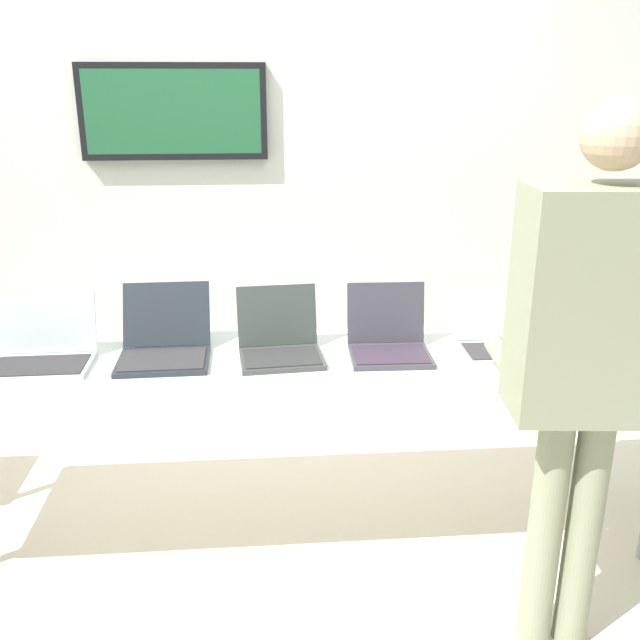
{
  "coord_description": "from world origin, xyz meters",
  "views": [
    {
      "loc": [
        -0.03,
        -2.46,
        1.8
      ],
      "look_at": [
        0.18,
        0.15,
        0.91
      ],
      "focal_mm": 38.94,
      "sensor_mm": 36.0,
      "label": 1
    }
  ],
  "objects_px": {
    "laptop_station_3": "(280,342)",
    "laptop_station_4": "(388,339)",
    "equipment_box": "(605,311)",
    "laptop_station_5": "(501,337)",
    "laptop_station_2": "(165,343)",
    "workbench": "(276,373)",
    "person": "(588,342)",
    "laptop_station_1": "(43,349)"
  },
  "relations": [
    {
      "from": "workbench",
      "to": "person",
      "type": "bearing_deg",
      "value": -34.3
    },
    {
      "from": "laptop_station_2",
      "to": "person",
      "type": "distance_m",
      "value": 1.52
    },
    {
      "from": "workbench",
      "to": "laptop_station_1",
      "type": "distance_m",
      "value": 0.88
    },
    {
      "from": "laptop_station_1",
      "to": "person",
      "type": "relative_size",
      "value": 0.21
    },
    {
      "from": "equipment_box",
      "to": "person",
      "type": "height_order",
      "value": "person"
    },
    {
      "from": "laptop_station_2",
      "to": "laptop_station_3",
      "type": "distance_m",
      "value": 0.44
    },
    {
      "from": "laptop_station_3",
      "to": "laptop_station_4",
      "type": "height_order",
      "value": "laptop_station_4"
    },
    {
      "from": "equipment_box",
      "to": "laptop_station_2",
      "type": "bearing_deg",
      "value": 179.83
    },
    {
      "from": "laptop_station_3",
      "to": "laptop_station_4",
      "type": "relative_size",
      "value": 1.06
    },
    {
      "from": "laptop_station_2",
      "to": "laptop_station_5",
      "type": "height_order",
      "value": "laptop_station_2"
    },
    {
      "from": "workbench",
      "to": "laptop_station_3",
      "type": "bearing_deg",
      "value": 68.31
    },
    {
      "from": "laptop_station_5",
      "to": "person",
      "type": "relative_size",
      "value": 0.2
    },
    {
      "from": "person",
      "to": "workbench",
      "type": "bearing_deg",
      "value": 145.7
    },
    {
      "from": "laptop_station_1",
      "to": "laptop_station_4",
      "type": "height_order",
      "value": "laptop_station_4"
    },
    {
      "from": "laptop_station_4",
      "to": "equipment_box",
      "type": "bearing_deg",
      "value": 2.07
    },
    {
      "from": "workbench",
      "to": "laptop_station_4",
      "type": "distance_m",
      "value": 0.46
    },
    {
      "from": "laptop_station_3",
      "to": "laptop_station_5",
      "type": "xyz_separation_m",
      "value": [
        0.88,
        0.0,
        -0.01
      ]
    },
    {
      "from": "person",
      "to": "laptop_station_1",
      "type": "bearing_deg",
      "value": 159.68
    },
    {
      "from": "laptop_station_2",
      "to": "laptop_station_5",
      "type": "xyz_separation_m",
      "value": [
        1.32,
        -0.03,
        -0.01
      ]
    },
    {
      "from": "equipment_box",
      "to": "person",
      "type": "distance_m",
      "value": 0.81
    },
    {
      "from": "laptop_station_2",
      "to": "workbench",
      "type": "bearing_deg",
      "value": -9.83
    },
    {
      "from": "laptop_station_3",
      "to": "laptop_station_1",
      "type": "bearing_deg",
      "value": -179.53
    },
    {
      "from": "laptop_station_3",
      "to": "person",
      "type": "xyz_separation_m",
      "value": [
        0.89,
        -0.67,
        0.22
      ]
    },
    {
      "from": "laptop_station_5",
      "to": "equipment_box",
      "type": "bearing_deg",
      "value": 3.18
    },
    {
      "from": "equipment_box",
      "to": "laptop_station_3",
      "type": "height_order",
      "value": "equipment_box"
    },
    {
      "from": "workbench",
      "to": "laptop_station_4",
      "type": "bearing_deg",
      "value": 4.73
    },
    {
      "from": "equipment_box",
      "to": "laptop_station_1",
      "type": "height_order",
      "value": "equipment_box"
    },
    {
      "from": "workbench",
      "to": "laptop_station_1",
      "type": "xyz_separation_m",
      "value": [
        -0.87,
        0.04,
        0.11
      ]
    },
    {
      "from": "workbench",
      "to": "laptop_station_1",
      "type": "bearing_deg",
      "value": 177.55
    },
    {
      "from": "laptop_station_1",
      "to": "person",
      "type": "xyz_separation_m",
      "value": [
        1.78,
        -0.66,
        0.22
      ]
    },
    {
      "from": "laptop_station_4",
      "to": "person",
      "type": "height_order",
      "value": "person"
    },
    {
      "from": "equipment_box",
      "to": "person",
      "type": "xyz_separation_m",
      "value": [
        -0.41,
        -0.69,
        0.14
      ]
    },
    {
      "from": "laptop_station_2",
      "to": "person",
      "type": "xyz_separation_m",
      "value": [
        1.33,
        -0.7,
        0.22
      ]
    },
    {
      "from": "laptop_station_3",
      "to": "person",
      "type": "height_order",
      "value": "person"
    },
    {
      "from": "laptop_station_1",
      "to": "laptop_station_5",
      "type": "distance_m",
      "value": 1.76
    },
    {
      "from": "laptop_station_1",
      "to": "workbench",
      "type": "bearing_deg",
      "value": -2.45
    },
    {
      "from": "laptop_station_4",
      "to": "laptop_station_5",
      "type": "height_order",
      "value": "laptop_station_4"
    },
    {
      "from": "equipment_box",
      "to": "laptop_station_5",
      "type": "bearing_deg",
      "value": -176.82
    },
    {
      "from": "laptop_station_1",
      "to": "laptop_station_2",
      "type": "xyz_separation_m",
      "value": [
        0.44,
        0.04,
        -0.0
      ]
    },
    {
      "from": "laptop_station_5",
      "to": "person",
      "type": "xyz_separation_m",
      "value": [
        0.02,
        -0.67,
        0.23
      ]
    },
    {
      "from": "person",
      "to": "equipment_box",
      "type": "bearing_deg",
      "value": 59.55
    },
    {
      "from": "laptop_station_4",
      "to": "laptop_station_5",
      "type": "xyz_separation_m",
      "value": [
        0.45,
        0.01,
        -0.01
      ]
    }
  ]
}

